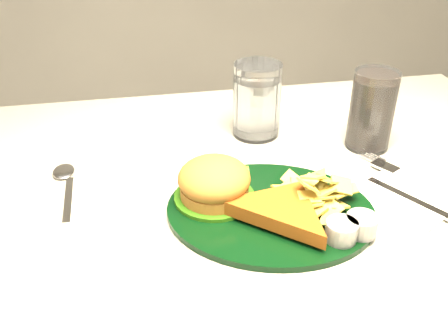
# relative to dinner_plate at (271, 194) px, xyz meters

# --- Properties ---
(dinner_plate) EXTENTS (0.36, 0.32, 0.07)m
(dinner_plate) POSITION_rel_dinner_plate_xyz_m (0.00, 0.00, 0.00)
(dinner_plate) COLOR black
(dinner_plate) RESTS_ON table
(water_glass) EXTENTS (0.10, 0.10, 0.14)m
(water_glass) POSITION_rel_dinner_plate_xyz_m (0.04, 0.25, 0.03)
(water_glass) COLOR silver
(water_glass) RESTS_ON table
(cola_glass) EXTENTS (0.08, 0.08, 0.14)m
(cola_glass) POSITION_rel_dinner_plate_xyz_m (0.22, 0.16, 0.04)
(cola_glass) COLOR black
(cola_glass) RESTS_ON table
(fork_napkin) EXTENTS (0.22, 0.23, 0.01)m
(fork_napkin) POSITION_rel_dinner_plate_xyz_m (0.21, -0.00, -0.03)
(fork_napkin) COLOR white
(fork_napkin) RESTS_ON table
(spoon) EXTENTS (0.05, 0.16, 0.01)m
(spoon) POSITION_rel_dinner_plate_xyz_m (-0.29, 0.09, -0.03)
(spoon) COLOR silver
(spoon) RESTS_ON table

